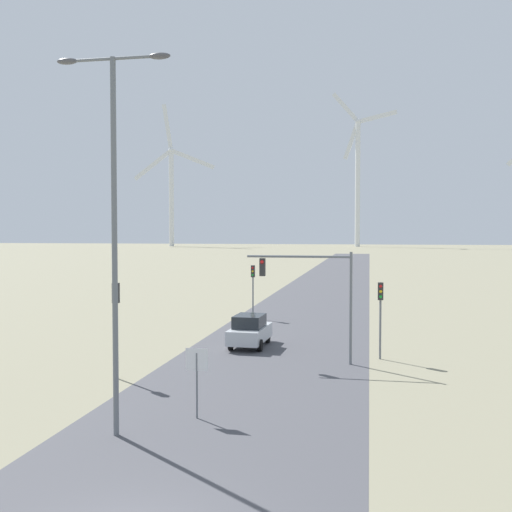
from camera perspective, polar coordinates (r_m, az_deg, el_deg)
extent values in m
cube|color=#47474C|center=(60.24, 5.98, -3.94)|extent=(10.00, 240.00, 0.01)
cylinder|color=slate|center=(19.59, -13.32, 0.70)|extent=(0.18, 0.18, 12.07)
cylinder|color=slate|center=(20.33, -13.49, 17.81)|extent=(3.10, 0.10, 0.10)
ellipsoid|color=#4C4C51|center=(20.99, -17.54, 17.27)|extent=(0.70, 0.32, 0.20)
ellipsoid|color=#4C4C51|center=(19.77, -9.16, 18.29)|extent=(0.70, 0.32, 0.20)
cylinder|color=slate|center=(21.60, -5.65, -12.20)|extent=(0.07, 0.07, 2.32)
cube|color=white|center=(21.37, -5.67, -9.79)|extent=(0.81, 0.01, 0.81)
cube|color=red|center=(21.38, -5.66, -9.79)|extent=(0.76, 0.02, 0.76)
cylinder|color=slate|center=(27.63, -13.17, -6.95)|extent=(0.11, 0.11, 4.29)
cube|color=#2D2D2D|center=(27.40, -13.21, -3.45)|extent=(0.28, 0.24, 0.90)
sphere|color=red|center=(27.26, -13.33, -2.91)|extent=(0.16, 0.16, 0.16)
sphere|color=gold|center=(27.28, -13.32, -3.48)|extent=(0.16, 0.16, 0.16)
sphere|color=green|center=(27.31, -13.32, -4.04)|extent=(0.16, 0.16, 0.16)
cylinder|color=slate|center=(31.60, 11.76, -6.07)|extent=(0.11, 0.11, 3.96)
cube|color=#2D2D2D|center=(31.42, 11.78, -3.30)|extent=(0.28, 0.24, 0.90)
sphere|color=red|center=(31.26, 11.79, -2.83)|extent=(0.16, 0.16, 0.16)
sphere|color=gold|center=(31.28, 11.78, -3.33)|extent=(0.16, 0.16, 0.16)
sphere|color=green|center=(31.31, 11.78, -3.82)|extent=(0.16, 0.16, 0.16)
cylinder|color=slate|center=(45.46, -0.29, -3.42)|extent=(0.11, 0.11, 4.02)
cube|color=#2D2D2D|center=(45.33, -0.29, -1.46)|extent=(0.28, 0.24, 0.90)
sphere|color=red|center=(45.19, -0.33, -1.13)|extent=(0.16, 0.16, 0.16)
sphere|color=gold|center=(45.20, -0.33, -1.47)|extent=(0.16, 0.16, 0.16)
sphere|color=green|center=(45.22, -0.33, -1.81)|extent=(0.16, 0.16, 0.16)
cylinder|color=slate|center=(29.96, 9.01, -4.95)|extent=(0.14, 0.14, 5.58)
cylinder|color=slate|center=(29.94, 4.06, -0.05)|extent=(5.21, 0.12, 0.12)
cube|color=#2D2D2D|center=(30.23, 0.62, -1.07)|extent=(0.28, 0.24, 0.90)
sphere|color=red|center=(30.09, 0.57, -0.57)|extent=(0.18, 0.18, 0.18)
cube|color=#B7BCC1|center=(34.50, -0.59, -7.41)|extent=(1.96, 4.17, 0.80)
cube|color=#1E2328|center=(34.24, -0.64, -6.22)|extent=(1.64, 2.16, 0.70)
cylinder|color=black|center=(35.96, -1.49, -7.66)|extent=(0.22, 0.66, 0.66)
cylinder|color=black|center=(35.65, 1.14, -7.75)|extent=(0.22, 0.66, 0.66)
cylinder|color=black|center=(33.52, -2.42, -8.40)|extent=(0.22, 0.66, 0.66)
cylinder|color=black|center=(33.19, 0.39, -8.51)|extent=(0.22, 0.66, 0.66)
cylinder|color=silver|center=(271.96, -8.06, 5.45)|extent=(2.20, 2.20, 42.89)
sphere|color=silver|center=(273.97, -8.09, 9.93)|extent=(2.60, 2.60, 2.60)
cube|color=silver|center=(275.67, -8.44, 12.09)|extent=(4.74, 1.71, 19.95)
cube|color=silver|center=(273.86, -9.83, 8.53)|extent=(16.24, 4.75, 13.84)
cube|color=silver|center=(272.99, -5.99, 9.15)|extent=(18.68, 5.40, 8.92)
cylinder|color=silver|center=(267.57, 9.66, 6.74)|extent=(2.20, 2.20, 54.54)
sphere|color=silver|center=(271.05, 9.70, 12.50)|extent=(2.60, 2.60, 2.60)
cube|color=silver|center=(270.31, 9.07, 10.74)|extent=(7.12, 1.81, 16.01)
cube|color=silver|center=(269.73, 11.55, 12.88)|extent=(16.21, 3.52, 4.75)
cube|color=silver|center=(273.52, 8.50, 13.84)|extent=(11.87, 2.71, 13.60)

